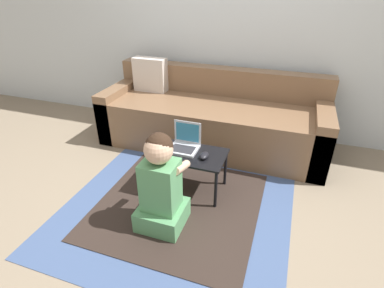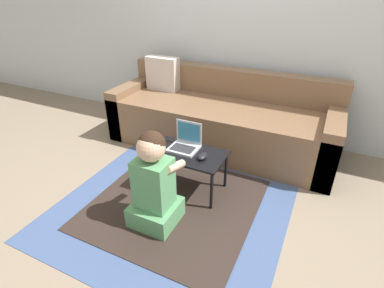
{
  "view_description": "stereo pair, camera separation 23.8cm",
  "coord_description": "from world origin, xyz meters",
  "px_view_note": "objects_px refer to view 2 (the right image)",
  "views": [
    {
      "loc": [
        0.67,
        -1.79,
        1.57
      ],
      "look_at": [
        -0.02,
        0.18,
        0.41
      ],
      "focal_mm": 28.0,
      "sensor_mm": 36.0,
      "label": 1
    },
    {
      "loc": [
        0.89,
        -1.7,
        1.57
      ],
      "look_at": [
        -0.02,
        0.18,
        0.41
      ],
      "focal_mm": 28.0,
      "sensor_mm": 36.0,
      "label": 2
    }
  ],
  "objects_px": {
    "couch": "(220,120)",
    "laptop_desk": "(187,157)",
    "laptop": "(185,144)",
    "computer_mouse": "(202,156)",
    "person_seated": "(154,184)"
  },
  "relations": [
    {
      "from": "laptop_desk",
      "to": "laptop",
      "type": "distance_m",
      "value": 0.11
    },
    {
      "from": "couch",
      "to": "laptop_desk",
      "type": "height_order",
      "value": "couch"
    },
    {
      "from": "couch",
      "to": "laptop",
      "type": "xyz_separation_m",
      "value": [
        -0.0,
        -0.8,
        0.11
      ]
    },
    {
      "from": "computer_mouse",
      "to": "person_seated",
      "type": "relative_size",
      "value": 0.15
    },
    {
      "from": "laptop_desk",
      "to": "laptop",
      "type": "bearing_deg",
      "value": 131.07
    },
    {
      "from": "couch",
      "to": "laptop_desk",
      "type": "relative_size",
      "value": 3.76
    },
    {
      "from": "laptop",
      "to": "computer_mouse",
      "type": "distance_m",
      "value": 0.21
    },
    {
      "from": "couch",
      "to": "laptop",
      "type": "distance_m",
      "value": 0.81
    },
    {
      "from": "laptop_desk",
      "to": "computer_mouse",
      "type": "relative_size",
      "value": 5.64
    },
    {
      "from": "laptop",
      "to": "person_seated",
      "type": "height_order",
      "value": "person_seated"
    },
    {
      "from": "laptop",
      "to": "computer_mouse",
      "type": "height_order",
      "value": "laptop"
    },
    {
      "from": "laptop_desk",
      "to": "couch",
      "type": "bearing_deg",
      "value": 93.03
    },
    {
      "from": "couch",
      "to": "computer_mouse",
      "type": "relative_size",
      "value": 21.2
    },
    {
      "from": "computer_mouse",
      "to": "person_seated",
      "type": "bearing_deg",
      "value": -112.85
    },
    {
      "from": "couch",
      "to": "laptop",
      "type": "bearing_deg",
      "value": -90.28
    }
  ]
}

